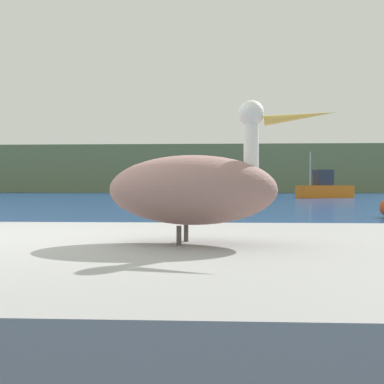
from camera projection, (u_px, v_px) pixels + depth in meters
hillside_backdrop at (202, 170)px, 71.45m from camera, size 140.00×10.53×7.53m
pier_dock at (191, 300)px, 2.66m from camera, size 3.91×3.04×0.70m
pelican at (193, 188)px, 2.65m from camera, size 1.41×0.70×0.87m
fishing_boat_orange at (325, 188)px, 38.17m from camera, size 5.33×3.21×4.04m
fishing_boat_white at (197, 189)px, 44.35m from camera, size 4.78×1.53×3.75m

